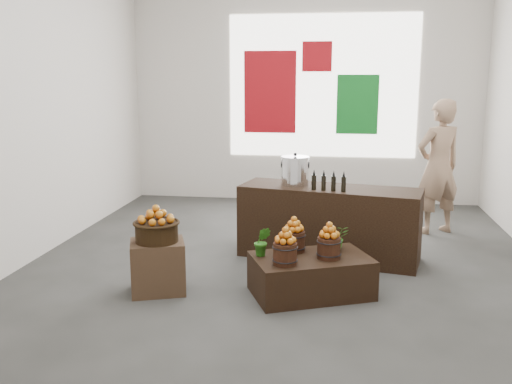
# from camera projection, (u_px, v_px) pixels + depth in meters

# --- Properties ---
(ground) EXTENTS (7.00, 7.00, 0.00)m
(ground) POSITION_uv_depth(u_px,v_px,m) (284.00, 262.00, 6.80)
(ground) COLOR #3E3E3B
(ground) RESTS_ON ground
(back_wall) EXTENTS (6.00, 0.04, 4.00)m
(back_wall) POSITION_uv_depth(u_px,v_px,m) (305.00, 86.00, 9.79)
(back_wall) COLOR silver
(back_wall) RESTS_ON ground
(back_opening) EXTENTS (3.20, 0.02, 2.40)m
(back_opening) POSITION_uv_depth(u_px,v_px,m) (322.00, 86.00, 9.72)
(back_opening) COLOR white
(back_opening) RESTS_ON back_wall
(deco_red_left) EXTENTS (0.90, 0.04, 1.40)m
(deco_red_left) POSITION_uv_depth(u_px,v_px,m) (270.00, 92.00, 9.86)
(deco_red_left) COLOR maroon
(deco_red_left) RESTS_ON back_wall
(deco_green_right) EXTENTS (0.70, 0.04, 1.00)m
(deco_green_right) POSITION_uv_depth(u_px,v_px,m) (357.00, 105.00, 9.69)
(deco_green_right) COLOR #106C20
(deco_green_right) RESTS_ON back_wall
(deco_red_upper) EXTENTS (0.50, 0.04, 0.50)m
(deco_red_upper) POSITION_uv_depth(u_px,v_px,m) (317.00, 56.00, 9.63)
(deco_red_upper) COLOR maroon
(deco_red_upper) RESTS_ON back_wall
(crate) EXTENTS (0.65, 0.59, 0.54)m
(crate) POSITION_uv_depth(u_px,v_px,m) (158.00, 267.00, 5.82)
(crate) COLOR #503625
(crate) RESTS_ON ground
(wicker_basket) EXTENTS (0.43, 0.43, 0.20)m
(wicker_basket) POSITION_uv_depth(u_px,v_px,m) (157.00, 232.00, 5.75)
(wicker_basket) COLOR black
(wicker_basket) RESTS_ON crate
(apples_in_basket) EXTENTS (0.34, 0.34, 0.18)m
(apples_in_basket) POSITION_uv_depth(u_px,v_px,m) (156.00, 214.00, 5.71)
(apples_in_basket) COLOR #900B04
(apples_in_basket) RESTS_ON wicker_basket
(display_table) EXTENTS (1.34, 1.11, 0.40)m
(display_table) POSITION_uv_depth(u_px,v_px,m) (311.00, 276.00, 5.76)
(display_table) COLOR black
(display_table) RESTS_ON ground
(apple_bucket_front_left) EXTENTS (0.23, 0.23, 0.21)m
(apple_bucket_front_left) POSITION_uv_depth(u_px,v_px,m) (285.00, 254.00, 5.47)
(apple_bucket_front_left) COLOR #38190F
(apple_bucket_front_left) RESTS_ON display_table
(apples_in_bucket_front_left) EXTENTS (0.17, 0.17, 0.16)m
(apples_in_bucket_front_left) POSITION_uv_depth(u_px,v_px,m) (285.00, 235.00, 5.43)
(apples_in_bucket_front_left) COLOR #900B04
(apples_in_bucket_front_left) RESTS_ON apple_bucket_front_left
(apple_bucket_front_right) EXTENTS (0.23, 0.23, 0.21)m
(apple_bucket_front_right) POSITION_uv_depth(u_px,v_px,m) (329.00, 248.00, 5.65)
(apple_bucket_front_right) COLOR #38190F
(apple_bucket_front_right) RESTS_ON display_table
(apples_in_bucket_front_right) EXTENTS (0.17, 0.17, 0.16)m
(apples_in_bucket_front_right) POSITION_uv_depth(u_px,v_px,m) (329.00, 230.00, 5.62)
(apples_in_bucket_front_right) COLOR #900B04
(apples_in_bucket_front_right) RESTS_ON apple_bucket_front_right
(apple_bucket_rear) EXTENTS (0.23, 0.23, 0.21)m
(apple_bucket_rear) POSITION_uv_depth(u_px,v_px,m) (294.00, 241.00, 5.87)
(apple_bucket_rear) COLOR #38190F
(apple_bucket_rear) RESTS_ON display_table
(apples_in_bucket_rear) EXTENTS (0.17, 0.17, 0.16)m
(apples_in_bucket_rear) POSITION_uv_depth(u_px,v_px,m) (294.00, 224.00, 5.84)
(apples_in_bucket_rear) COLOR #900B04
(apples_in_bucket_rear) RESTS_ON apple_bucket_rear
(herb_garnish_right) EXTENTS (0.29, 0.27, 0.26)m
(herb_garnish_right) POSITION_uv_depth(u_px,v_px,m) (337.00, 237.00, 5.93)
(herb_garnish_right) COLOR #226014
(herb_garnish_right) RESTS_ON display_table
(herb_garnish_left) EXTENTS (0.18, 0.15, 0.30)m
(herb_garnish_left) POSITION_uv_depth(u_px,v_px,m) (262.00, 241.00, 5.72)
(herb_garnish_left) COLOR #226014
(herb_garnish_left) RESTS_ON display_table
(counter) EXTENTS (2.23, 1.11, 0.88)m
(counter) POSITION_uv_depth(u_px,v_px,m) (329.00, 223.00, 6.89)
(counter) COLOR black
(counter) RESTS_ON ground
(stock_pot_left) EXTENTS (0.33, 0.33, 0.33)m
(stock_pot_left) POSITION_uv_depth(u_px,v_px,m) (295.00, 172.00, 6.92)
(stock_pot_left) COLOR silver
(stock_pot_left) RESTS_ON counter
(oil_cruets) EXTENTS (0.32, 0.12, 0.24)m
(oil_cruets) POSITION_uv_depth(u_px,v_px,m) (326.00, 180.00, 6.59)
(oil_cruets) COLOR black
(oil_cruets) RESTS_ON counter
(shopper) EXTENTS (0.82, 0.72, 1.88)m
(shopper) POSITION_uv_depth(u_px,v_px,m) (438.00, 167.00, 7.90)
(shopper) COLOR #9B795F
(shopper) RESTS_ON ground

